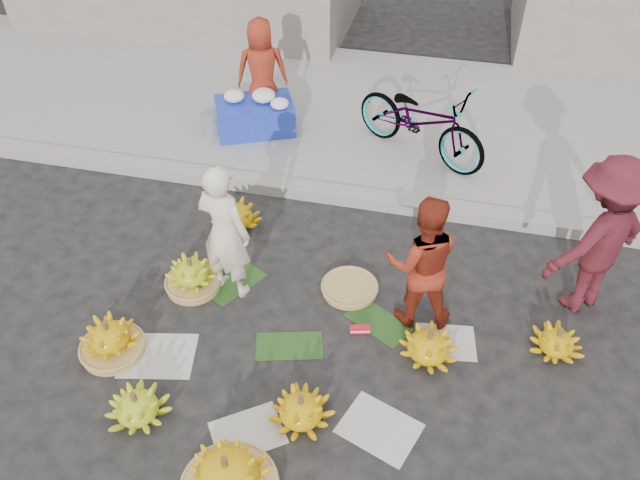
% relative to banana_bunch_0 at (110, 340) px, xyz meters
% --- Properties ---
extents(ground, '(80.00, 80.00, 0.00)m').
position_rel_banana_bunch_0_xyz_m(ground, '(1.74, 0.65, -0.18)').
color(ground, black).
rests_on(ground, ground).
extents(curb, '(40.00, 0.25, 0.15)m').
position_rel_banana_bunch_0_xyz_m(curb, '(1.74, 2.85, -0.10)').
color(curb, gray).
rests_on(curb, ground).
extents(sidewalk, '(40.00, 4.00, 0.12)m').
position_rel_banana_bunch_0_xyz_m(sidewalk, '(1.74, 4.95, -0.12)').
color(sidewalk, gray).
rests_on(sidewalk, ground).
extents(newspaper_scatter, '(3.20, 1.80, 0.00)m').
position_rel_banana_bunch_0_xyz_m(newspaper_scatter, '(1.74, -0.15, -0.18)').
color(newspaper_scatter, beige).
rests_on(newspaper_scatter, ground).
extents(banana_leaves, '(2.00, 1.00, 0.00)m').
position_rel_banana_bunch_0_xyz_m(banana_leaves, '(1.64, 0.85, -0.17)').
color(banana_leaves, '#1C4216').
rests_on(banana_leaves, ground).
extents(banana_bunch_0, '(0.60, 0.60, 0.42)m').
position_rel_banana_bunch_0_xyz_m(banana_bunch_0, '(0.00, 0.00, 0.00)').
color(banana_bunch_0, '#AE8549').
rests_on(banana_bunch_0, ground).
extents(banana_bunch_1, '(0.64, 0.64, 0.33)m').
position_rel_banana_bunch_0_xyz_m(banana_bunch_1, '(0.56, -0.61, -0.04)').
color(banana_bunch_1, '#9CB71A').
rests_on(banana_bunch_1, ground).
extents(banana_bunch_2, '(0.87, 0.87, 0.51)m').
position_rel_banana_bunch_0_xyz_m(banana_bunch_2, '(1.57, -1.08, 0.05)').
color(banana_bunch_2, '#AE8549').
rests_on(banana_bunch_2, ground).
extents(banana_bunch_3, '(0.68, 0.68, 0.34)m').
position_rel_banana_bunch_0_xyz_m(banana_bunch_3, '(1.96, -0.31, -0.03)').
color(banana_bunch_3, '#E2B30B').
rests_on(banana_bunch_3, ground).
extents(banana_bunch_4, '(0.71, 0.71, 0.36)m').
position_rel_banana_bunch_0_xyz_m(banana_bunch_4, '(2.96, 0.64, -0.02)').
color(banana_bunch_4, '#E2B30B').
rests_on(banana_bunch_4, ground).
extents(banana_bunch_5, '(0.61, 0.61, 0.30)m').
position_rel_banana_bunch_0_xyz_m(banana_bunch_5, '(4.15, 0.98, -0.05)').
color(banana_bunch_5, '#E2B30B').
rests_on(banana_bunch_5, ground).
extents(banana_bunch_6, '(0.65, 0.65, 0.41)m').
position_rel_banana_bunch_0_xyz_m(banana_bunch_6, '(0.43, 1.00, -0.01)').
color(banana_bunch_6, '#AE8549').
rests_on(banana_bunch_6, ground).
extents(banana_bunch_7, '(0.68, 0.68, 0.37)m').
position_rel_banana_bunch_0_xyz_m(banana_bunch_7, '(0.54, 2.07, -0.02)').
color(banana_bunch_7, '#E2B30B').
rests_on(banana_bunch_7, ground).
extents(basket_spare, '(0.70, 0.70, 0.07)m').
position_rel_banana_bunch_0_xyz_m(basket_spare, '(2.07, 1.32, -0.14)').
color(basket_spare, '#AE8549').
rests_on(basket_spare, ground).
extents(incense_stack, '(0.21, 0.11, 0.08)m').
position_rel_banana_bunch_0_xyz_m(incense_stack, '(2.28, 0.77, -0.13)').
color(incense_stack, red).
rests_on(incense_stack, ground).
extents(vendor_cream, '(0.65, 0.51, 1.56)m').
position_rel_banana_bunch_0_xyz_m(vendor_cream, '(0.83, 1.08, 0.60)').
color(vendor_cream, white).
rests_on(vendor_cream, ground).
extents(vendor_red, '(0.81, 0.68, 1.48)m').
position_rel_banana_bunch_0_xyz_m(vendor_red, '(2.78, 1.12, 0.56)').
color(vendor_red, '#A23119').
rests_on(vendor_red, ground).
extents(man_striped, '(1.29, 1.23, 1.76)m').
position_rel_banana_bunch_0_xyz_m(man_striped, '(4.40, 1.71, 0.70)').
color(man_striped, maroon).
rests_on(man_striped, ground).
extents(flower_table, '(1.24, 1.04, 0.62)m').
position_rel_banana_bunch_0_xyz_m(flower_table, '(0.19, 4.02, 0.19)').
color(flower_table, '#1B31B3').
rests_on(flower_table, sidewalk).
extents(grey_bucket, '(0.28, 0.28, 0.32)m').
position_rel_banana_bunch_0_xyz_m(grey_bucket, '(-0.39, 3.81, 0.10)').
color(grey_bucket, gray).
rests_on(grey_bucket, sidewalk).
extents(flower_vendor, '(0.83, 0.67, 1.46)m').
position_rel_banana_bunch_0_xyz_m(flower_vendor, '(0.20, 4.39, 0.67)').
color(flower_vendor, '#A23119').
rests_on(flower_vendor, sidewalk).
extents(bicycle, '(1.56, 2.04, 1.03)m').
position_rel_banana_bunch_0_xyz_m(bicycle, '(2.49, 3.94, 0.46)').
color(bicycle, gray).
rests_on(bicycle, sidewalk).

